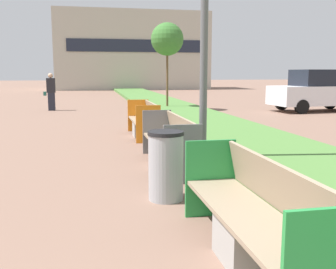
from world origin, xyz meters
name	(u,v)px	position (x,y,z in m)	size (l,w,h in m)	color
planter_grass_strip	(214,127)	(3.20, 12.00, 0.09)	(2.80, 120.00, 0.18)	#4C7A38
building_backdrop	(132,51)	(4.00, 42.68, 3.90)	(15.52, 6.38, 7.81)	#B2AD9E
bench_green_frame	(254,222)	(0.94, 3.83, 0.38)	(0.65, 2.45, 0.94)	#9E9B96
bench_grey_frame	(170,146)	(0.94, 7.68, 0.38)	(0.65, 2.45, 0.94)	#9E9B96
bench_orange_frame	(144,123)	(0.94, 11.19, 0.37)	(0.65, 2.10, 0.94)	#9E9B96
litter_bin	(166,165)	(0.49, 5.76, 0.48)	(0.50, 0.50, 0.95)	#9EA0A5
sapling_tree_far	(167,39)	(3.04, 18.60, 3.22)	(1.49, 1.49, 3.98)	brown
pedestrian_walking	(51,92)	(-2.24, 19.36, 0.87)	(0.53, 0.24, 1.71)	#232633
parked_car_distant	(318,91)	(9.55, 16.66, 0.91)	(4.31, 2.04, 1.86)	silver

